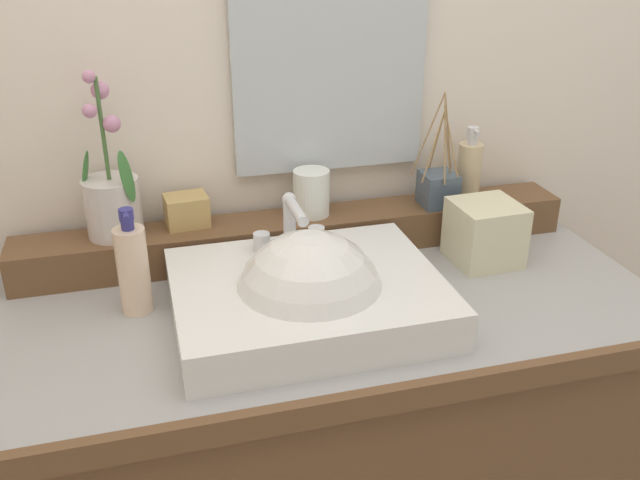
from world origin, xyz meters
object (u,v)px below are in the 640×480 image
Objects in this scene: trinket_box at (187,210)px; lotion_bottle at (133,268)px; tissue_box at (485,233)px; potted_plant at (112,198)px; tumbler_cup at (311,193)px; reed_diffuser at (438,188)px; sink_basin at (309,301)px; soap_dispenser at (469,168)px.

lotion_bottle reaches higher than trinket_box.
lotion_bottle is 1.54× the size of tissue_box.
potted_plant is at bearing 178.83° from trinket_box.
trinket_box is at bearing 176.99° from tumbler_cup.
reed_diffuser is 2.96× the size of trinket_box.
sink_basin is at bearing -105.70° from tumbler_cup.
trinket_box is 0.21m from lotion_bottle.
lotion_bottle is (-0.65, -0.14, -0.03)m from reed_diffuser.
potted_plant is at bearing -179.73° from soap_dispenser.
soap_dispenser is 0.80× the size of lotion_bottle.
sink_basin is at bearing -40.98° from potted_plant.
sink_basin is 0.44m from potted_plant.
potted_plant reaches higher than trinket_box.
reed_diffuser reaches higher than sink_basin.
reed_diffuser reaches higher than trinket_box.
soap_dispenser is 0.36m from tumbler_cup.
lotion_bottle reaches higher than tumbler_cup.
soap_dispenser is 0.64× the size of reed_diffuser.
sink_basin is at bearing -63.26° from trinket_box.
soap_dispenser reaches higher than sink_basin.
tumbler_cup is (0.40, -0.00, -0.03)m from potted_plant.
soap_dispenser is 1.91× the size of trinket_box.
reed_diffuser reaches higher than tissue_box.
trinket_box is at bearing 4.08° from potted_plant.
soap_dispenser is 0.09m from reed_diffuser.
lotion_bottle is at bearing -127.46° from trinket_box.
reed_diffuser is at bearing -2.18° from potted_plant.
tumbler_cup reaches higher than tissue_box.
lotion_bottle reaches higher than tissue_box.
sink_basin is 0.35m from trinket_box.
potted_plant is 0.76m from soap_dispenser.
tumbler_cup is at bearing -8.26° from trinket_box.
reed_diffuser is at bearing 12.54° from lotion_bottle.
tissue_box is (0.73, -0.15, -0.09)m from potted_plant.
reed_diffuser is 1.92× the size of tissue_box.
tumbler_cup is at bearing -0.51° from potted_plant.
sink_basin reaches higher than trinket_box.
reed_diffuser is 0.15m from tissue_box.
tumbler_cup is 1.16× the size of trinket_box.
potted_plant is 0.68m from reed_diffuser.
tumbler_cup is 0.26m from trinket_box.
potted_plant is 0.75m from tissue_box.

